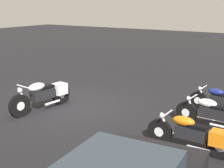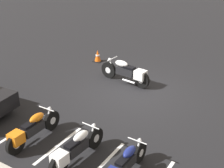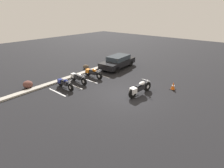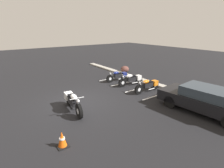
{
  "view_description": "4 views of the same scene",
  "coord_description": "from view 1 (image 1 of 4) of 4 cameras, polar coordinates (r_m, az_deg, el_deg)",
  "views": [
    {
      "loc": [
        7.71,
        6.55,
        3.41
      ],
      "look_at": [
        -0.36,
        1.39,
        0.91
      ],
      "focal_mm": 50.0,
      "sensor_mm": 36.0,
      "label": 1
    },
    {
      "loc": [
        -5.01,
        9.86,
        5.52
      ],
      "look_at": [
        0.45,
        0.93,
        0.62
      ],
      "focal_mm": 50.0,
      "sensor_mm": 36.0,
      "label": 2
    },
    {
      "loc": [
        -9.2,
        -6.38,
        5.59
      ],
      "look_at": [
        -0.2,
        1.21,
        0.63
      ],
      "focal_mm": 28.0,
      "sensor_mm": 36.0,
      "label": 3
    },
    {
      "loc": [
        8.35,
        -3.73,
        4.0
      ],
      "look_at": [
        -0.09,
        2.4,
        0.63
      ],
      "focal_mm": 28.0,
      "sensor_mm": 36.0,
      "label": 4
    }
  ],
  "objects": [
    {
      "name": "stall_line_1",
      "position": [
        9.92,
        17.23,
        -6.13
      ],
      "size": [
        0.1,
        2.1,
        0.0
      ],
      "primitive_type": "cube",
      "color": "white",
      "rests_on": "ground"
    },
    {
      "name": "stall_line_0",
      "position": [
        11.38,
        19.41,
        -3.65
      ],
      "size": [
        0.1,
        2.1,
        0.0
      ],
      "primitive_type": "cube",
      "color": "white",
      "rests_on": "ground"
    },
    {
      "name": "motorcycle_white_featured",
      "position": [
        10.45,
        -12.28,
        -1.86
      ],
      "size": [
        2.39,
        0.72,
        0.94
      ],
      "rotation": [
        0.0,
        0.0,
        -0.11
      ],
      "color": "black",
      "rests_on": "ground"
    },
    {
      "name": "parked_bike_1",
      "position": [
        9.07,
        18.4,
        -5.24
      ],
      "size": [
        0.59,
        2.11,
        0.83
      ],
      "rotation": [
        0.0,
        0.0,
        -1.64
      ],
      "color": "black",
      "rests_on": "ground"
    },
    {
      "name": "parked_bike_0",
      "position": [
        10.43,
        19.61,
        -2.91
      ],
      "size": [
        0.56,
        1.98,
        0.78
      ],
      "rotation": [
        0.0,
        0.0,
        -1.61
      ],
      "color": "black",
      "rests_on": "ground"
    },
    {
      "name": "ground",
      "position": [
        10.67,
        -7.38,
        -4.11
      ],
      "size": [
        60.0,
        60.0,
        0.0
      ],
      "primitive_type": "plane",
      "color": "black"
    },
    {
      "name": "stall_line_3",
      "position": [
        7.16,
        10.1,
        -13.99
      ],
      "size": [
        0.1,
        2.1,
        0.0
      ],
      "primitive_type": "cube",
      "color": "white",
      "rests_on": "ground"
    },
    {
      "name": "stall_line_2",
      "position": [
        8.51,
        14.28,
        -9.45
      ],
      "size": [
        0.1,
        2.1,
        0.0
      ],
      "primitive_type": "cube",
      "color": "white",
      "rests_on": "ground"
    },
    {
      "name": "parked_bike_2",
      "position": [
        7.59,
        14.65,
        -8.86
      ],
      "size": [
        0.59,
        2.11,
        0.83
      ],
      "rotation": [
        0.0,
        0.0,
        -1.58
      ],
      "color": "black",
      "rests_on": "ground"
    }
  ]
}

